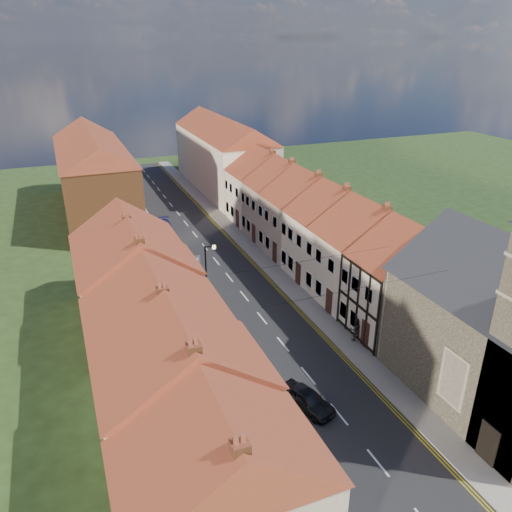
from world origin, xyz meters
The scene contains 23 objects.
ground centered at (0.00, 0.00, 0.00)m, with size 160.00×160.00×0.00m, color #304F21.
road centered at (0.00, 30.00, 0.01)m, with size 7.00×90.00×0.02m, color black.
pavement_left centered at (-4.40, 30.00, 0.06)m, with size 1.80×90.00×0.12m, color #A9A499.
pavement_right centered at (4.40, 30.00, 0.06)m, with size 1.80×90.00×0.12m, color #A9A499.
cottage_r_tudor centered at (9.27, 12.70, 4.47)m, with size 8.30×5.20×9.00m.
cottage_r_white_near centered at (9.30, 18.10, 4.47)m, with size 8.30×6.00×9.00m.
cottage_r_cream_mid centered at (9.30, 23.50, 4.48)m, with size 8.30×5.20×9.00m.
cottage_r_pink centered at (9.30, 28.90, 4.47)m, with size 8.30×6.00×9.00m.
cottage_r_white_far centered at (9.30, 34.30, 4.48)m, with size 8.30×5.20×9.00m.
cottage_r_cream_far centered at (9.30, 39.70, 4.47)m, with size 8.30×6.00×9.00m.
cottage_l_brick_near centered at (-9.30, -0.25, 4.37)m, with size 8.30×5.70×8.80m.
cottage_l_cream centered at (-9.30, 5.55, 4.52)m, with size 8.30×6.30×9.10m.
cottage_l_white centered at (-9.30, 11.95, 4.37)m, with size 8.30×6.90×8.80m.
cottage_l_brick_mid centered at (-9.30, 18.05, 4.53)m, with size 8.30×5.70×9.10m.
cottage_l_pink centered at (-9.30, 23.85, 4.37)m, with size 8.30×6.30×8.80m.
block_right_far centered at (9.30, 55.00, 5.29)m, with size 8.30×24.20×10.50m.
block_left_far centered at (-9.30, 50.00, 5.29)m, with size 8.30×24.20×10.50m.
lamppost centered at (-3.81, 20.00, 3.54)m, with size 0.88×0.15×6.00m.
car_near centered at (-1.50, 7.26, 0.64)m, with size 1.52×3.77×1.28m, color black.
car_mid centered at (-3.20, 27.94, 0.74)m, with size 1.57×4.50×1.48m, color #B6B8BE.
car_far centered at (-3.20, 39.62, 0.67)m, with size 1.87×4.59×1.33m, color navy.
pedestrian_left centered at (-5.10, 8.04, 1.09)m, with size 0.71×0.47×1.95m, color black.
pedestrian_right centered at (5.10, 12.41, 1.02)m, with size 0.87×0.68×1.79m, color #282320.
Camera 1 is at (-13.37, -13.89, 20.64)m, focal length 35.00 mm.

